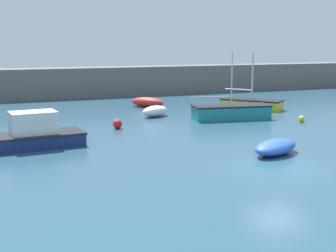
{
  "coord_description": "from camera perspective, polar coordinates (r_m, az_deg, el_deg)",
  "views": [
    {
      "loc": [
        -11.95,
        -16.34,
        5.25
      ],
      "look_at": [
        -1.74,
        8.27,
        0.51
      ],
      "focal_mm": 50.0,
      "sensor_mm": 36.0,
      "label": 1
    }
  ],
  "objects": [
    {
      "name": "fishing_dinghy_green",
      "position": [
        33.81,
        -1.6,
        1.83
      ],
      "size": [
        2.57,
        2.08,
        0.79
      ],
      "rotation": [
        0.0,
        0.0,
        3.61
      ],
      "color": "white",
      "rests_on": "ground_plane"
    },
    {
      "name": "mooring_buoy_yellow",
      "position": [
        32.73,
        15.97,
        0.84
      ],
      "size": [
        0.43,
        0.43,
        0.43
      ],
      "primitive_type": "sphere",
      "color": "yellow",
      "rests_on": "ground_plane"
    },
    {
      "name": "harbor_breakwater",
      "position": [
        47.55,
        -7.94,
        5.39
      ],
      "size": [
        65.0,
        3.05,
        2.88
      ],
      "primitive_type": "cube",
      "color": "#66605B",
      "rests_on": "ground_plane"
    },
    {
      "name": "ground_plane",
      "position": [
        20.94,
        13.24,
        -4.99
      ],
      "size": [
        120.0,
        120.0,
        0.2
      ],
      "primitive_type": "cube",
      "color": "#284C60"
    },
    {
      "name": "open_tender_yellow",
      "position": [
        38.88,
        -2.5,
        2.93
      ],
      "size": [
        2.79,
        3.08,
        0.83
      ],
      "rotation": [
        0.0,
        0.0,
        5.38
      ],
      "color": "red",
      "rests_on": "ground_plane"
    },
    {
      "name": "rowboat_blue_near",
      "position": [
        22.89,
        12.99,
        -2.51
      ],
      "size": [
        3.25,
        2.49,
        0.72
      ],
      "rotation": [
        0.0,
        0.0,
        0.43
      ],
      "color": "#2D56B7",
      "rests_on": "ground_plane"
    },
    {
      "name": "mooring_buoy_red",
      "position": [
        29.19,
        -6.17,
        0.25
      ],
      "size": [
        0.58,
        0.58,
        0.58
      ],
      "primitive_type": "sphere",
      "color": "red",
      "rests_on": "ground_plane"
    },
    {
      "name": "motorboat_grey_hull",
      "position": [
        24.69,
        -16.66,
        -1.09
      ],
      "size": [
        5.98,
        2.6,
        1.84
      ],
      "rotation": [
        0.0,
        0.0,
        3.23
      ],
      "color": "navy",
      "rests_on": "ground_plane"
    },
    {
      "name": "sailboat_short_mast",
      "position": [
        38.25,
        10.15,
        2.69
      ],
      "size": [
        4.4,
        4.91,
        4.55
      ],
      "rotation": [
        0.0,
        0.0,
        5.38
      ],
      "color": "yellow",
      "rests_on": "ground_plane"
    },
    {
      "name": "sailboat_twin_hulled",
      "position": [
        32.91,
        7.68,
        1.72
      ],
      "size": [
        5.72,
        2.7,
        4.69
      ],
      "rotation": [
        0.0,
        0.0,
        6.12
      ],
      "color": "teal",
      "rests_on": "ground_plane"
    }
  ]
}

